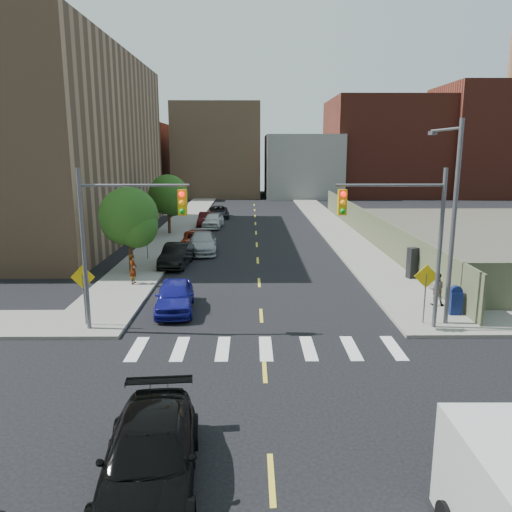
{
  "coord_description": "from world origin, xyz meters",
  "views": [
    {
      "loc": [
        -0.48,
        -14.56,
        7.74
      ],
      "look_at": [
        -0.2,
        12.21,
        2.0
      ],
      "focal_mm": 35.0,
      "sensor_mm": 36.0,
      "label": 1
    }
  ],
  "objects_px": {
    "parked_car_blue": "(175,296)",
    "parked_car_grey": "(219,212)",
    "parked_car_silver": "(202,243)",
    "parked_car_red": "(197,240)",
    "pedestrian_west": "(133,269)",
    "black_sedan": "(150,456)",
    "payphone": "(412,263)",
    "pedestrian_east": "(436,289)",
    "parked_car_white": "(213,220)",
    "mailbox": "(455,300)",
    "parked_car_maroon": "(207,220)",
    "parked_car_black": "(176,255)"
  },
  "relations": [
    {
      "from": "parked_car_silver",
      "to": "parked_car_grey",
      "type": "height_order",
      "value": "parked_car_silver"
    },
    {
      "from": "parked_car_red",
      "to": "mailbox",
      "type": "distance_m",
      "value": 21.59
    },
    {
      "from": "parked_car_black",
      "to": "black_sedan",
      "type": "distance_m",
      "value": 22.69
    },
    {
      "from": "parked_car_blue",
      "to": "payphone",
      "type": "distance_m",
      "value": 14.56
    },
    {
      "from": "parked_car_white",
      "to": "pedestrian_west",
      "type": "bearing_deg",
      "value": -93.09
    },
    {
      "from": "black_sedan",
      "to": "pedestrian_west",
      "type": "xyz_separation_m",
      "value": [
        -4.42,
        17.54,
        0.21
      ]
    },
    {
      "from": "parked_car_white",
      "to": "parked_car_black",
      "type": "bearing_deg",
      "value": -89.51
    },
    {
      "from": "pedestrian_west",
      "to": "pedestrian_east",
      "type": "distance_m",
      "value": 16.49
    },
    {
      "from": "black_sedan",
      "to": "payphone",
      "type": "distance_m",
      "value": 22.23
    },
    {
      "from": "parked_car_maroon",
      "to": "pedestrian_east",
      "type": "bearing_deg",
      "value": -61.66
    },
    {
      "from": "parked_car_blue",
      "to": "parked_car_silver",
      "type": "xyz_separation_m",
      "value": [
        0.0,
        14.07,
        0.02
      ]
    },
    {
      "from": "parked_car_maroon",
      "to": "payphone",
      "type": "distance_m",
      "value": 25.75
    },
    {
      "from": "parked_car_maroon",
      "to": "parked_car_white",
      "type": "bearing_deg",
      "value": -47.99
    },
    {
      "from": "parked_car_red",
      "to": "payphone",
      "type": "xyz_separation_m",
      "value": [
        13.93,
        -9.84,
        0.35
      ]
    },
    {
      "from": "parked_car_blue",
      "to": "parked_car_black",
      "type": "relative_size",
      "value": 0.96
    },
    {
      "from": "parked_car_blue",
      "to": "parked_car_white",
      "type": "xyz_separation_m",
      "value": [
        -0.07,
        26.32,
        0.01
      ]
    },
    {
      "from": "parked_car_white",
      "to": "mailbox",
      "type": "height_order",
      "value": "parked_car_white"
    },
    {
      "from": "parked_car_silver",
      "to": "parked_car_grey",
      "type": "relative_size",
      "value": 1.1
    },
    {
      "from": "payphone",
      "to": "parked_car_maroon",
      "type": "bearing_deg",
      "value": 104.9
    },
    {
      "from": "parked_car_grey",
      "to": "black_sedan",
      "type": "bearing_deg",
      "value": -93.69
    },
    {
      "from": "payphone",
      "to": "pedestrian_east",
      "type": "distance_m",
      "value": 5.37
    },
    {
      "from": "parked_car_blue",
      "to": "parked_car_red",
      "type": "height_order",
      "value": "parked_car_blue"
    },
    {
      "from": "parked_car_blue",
      "to": "parked_car_grey",
      "type": "bearing_deg",
      "value": 85.06
    },
    {
      "from": "pedestrian_west",
      "to": "parked_car_grey",
      "type": "bearing_deg",
      "value": -1.98
    },
    {
      "from": "pedestrian_west",
      "to": "black_sedan",
      "type": "bearing_deg",
      "value": -161.93
    },
    {
      "from": "payphone",
      "to": "parked_car_blue",
      "type": "bearing_deg",
      "value": -175.59
    },
    {
      "from": "parked_car_blue",
      "to": "parked_car_grey",
      "type": "relative_size",
      "value": 0.92
    },
    {
      "from": "parked_car_blue",
      "to": "parked_car_white",
      "type": "relative_size",
      "value": 0.99
    },
    {
      "from": "parked_car_black",
      "to": "payphone",
      "type": "height_order",
      "value": "payphone"
    },
    {
      "from": "parked_car_blue",
      "to": "pedestrian_west",
      "type": "xyz_separation_m",
      "value": [
        -3.05,
        4.52,
        0.24
      ]
    },
    {
      "from": "parked_car_red",
      "to": "parked_car_silver",
      "type": "distance_m",
      "value": 1.55
    },
    {
      "from": "black_sedan",
      "to": "payphone",
      "type": "bearing_deg",
      "value": 52.37
    },
    {
      "from": "parked_car_red",
      "to": "pedestrian_west",
      "type": "distance_m",
      "value": 11.29
    },
    {
      "from": "parked_car_silver",
      "to": "mailbox",
      "type": "distance_m",
      "value": 20.14
    },
    {
      "from": "parked_car_blue",
      "to": "pedestrian_east",
      "type": "xyz_separation_m",
      "value": [
        12.9,
        0.34,
        0.21
      ]
    },
    {
      "from": "mailbox",
      "to": "pedestrian_east",
      "type": "xyz_separation_m",
      "value": [
        -0.39,
        1.41,
        0.15
      ]
    },
    {
      "from": "pedestrian_east",
      "to": "parked_car_black",
      "type": "bearing_deg",
      "value": -16.52
    },
    {
      "from": "parked_car_silver",
      "to": "parked_car_grey",
      "type": "bearing_deg",
      "value": 86.25
    },
    {
      "from": "parked_car_red",
      "to": "black_sedan",
      "type": "xyz_separation_m",
      "value": [
        1.9,
        -28.54,
        0.06
      ]
    },
    {
      "from": "parked_car_white",
      "to": "mailbox",
      "type": "bearing_deg",
      "value": -59.32
    },
    {
      "from": "parked_car_black",
      "to": "parked_car_maroon",
      "type": "relative_size",
      "value": 1.05
    },
    {
      "from": "black_sedan",
      "to": "pedestrian_east",
      "type": "distance_m",
      "value": 17.64
    },
    {
      "from": "parked_car_black",
      "to": "pedestrian_west",
      "type": "xyz_separation_m",
      "value": [
        -1.75,
        -5.0,
        0.24
      ]
    },
    {
      "from": "parked_car_black",
      "to": "mailbox",
      "type": "distance_m",
      "value": 18.03
    },
    {
      "from": "parked_car_black",
      "to": "payphone",
      "type": "xyz_separation_m",
      "value": [
        14.7,
        -3.84,
        0.32
      ]
    },
    {
      "from": "parked_car_blue",
      "to": "black_sedan",
      "type": "relative_size",
      "value": 0.82
    },
    {
      "from": "parked_car_red",
      "to": "payphone",
      "type": "height_order",
      "value": "payphone"
    },
    {
      "from": "pedestrian_east",
      "to": "parked_car_silver",
      "type": "bearing_deg",
      "value": -30.42
    },
    {
      "from": "black_sedan",
      "to": "parked_car_blue",
      "type": "bearing_deg",
      "value": 91.14
    },
    {
      "from": "parked_car_grey",
      "to": "black_sedan",
      "type": "distance_m",
      "value": 46.93
    }
  ]
}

